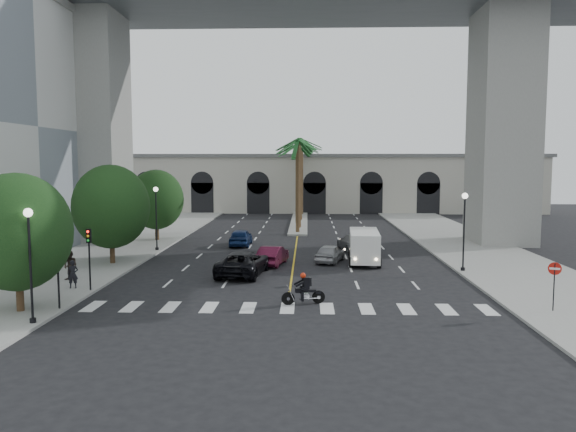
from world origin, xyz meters
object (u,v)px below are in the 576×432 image
object	(u,v)px
lamp_post_left_far	(156,213)
traffic_signal_far	(89,249)
car_e	(241,237)
do_not_enter_sign	(554,276)
traffic_signal_near	(58,261)
car_d	(354,242)
cargo_van	(364,245)
lamp_post_left_near	(30,256)
lamp_post_right	(464,225)
pedestrian_b	(70,266)
pedestrian_a	(73,274)
car_c	(243,263)
motorcycle_rider	(305,290)
car_b	(273,255)
car_a	(330,253)

from	to	relation	value
lamp_post_left_far	traffic_signal_far	size ratio (longest dim) A/B	1.47
lamp_post_left_far	car_e	distance (m)	7.81
do_not_enter_sign	traffic_signal_near	bearing A→B (deg)	-159.29
car_d	cargo_van	distance (m)	5.66
traffic_signal_far	car_e	size ratio (longest dim) A/B	0.83
lamp_post_left_near	cargo_van	size ratio (longest dim) A/B	0.95
lamp_post_right	traffic_signal_near	bearing A→B (deg)	-155.18
lamp_post_left_far	pedestrian_b	world-z (taller)	lamp_post_left_far
pedestrian_a	lamp_post_right	bearing A→B (deg)	1.85
cargo_van	pedestrian_b	bearing A→B (deg)	-154.98
car_c	car_e	bearing A→B (deg)	-74.47
lamp_post_left_near	motorcycle_rider	bearing A→B (deg)	19.42
car_b	traffic_signal_far	bearing A→B (deg)	53.35
do_not_enter_sign	car_b	bearing A→B (deg)	158.92
pedestrian_b	lamp_post_left_far	bearing A→B (deg)	95.41
lamp_post_left_far	car_b	world-z (taller)	lamp_post_left_far
car_b	pedestrian_b	xyz separation A→B (m)	(-12.00, -6.41, 0.37)
pedestrian_b	car_e	bearing A→B (deg)	76.31
car_a	car_b	xyz separation A→B (m)	(-4.18, -1.26, 0.02)
traffic_signal_near	pedestrian_a	bearing A→B (deg)	104.81
car_c	lamp_post_left_far	bearing A→B (deg)	-40.41
lamp_post_left_far	car_e	bearing A→B (deg)	28.48
lamp_post_left_far	car_d	xyz separation A→B (m)	(16.27, 1.00, -2.52)
lamp_post_left_near	car_d	xyz separation A→B (m)	(16.27, 22.00, -2.52)
lamp_post_left_near	car_a	distance (m)	21.99
lamp_post_left_near	car_b	bearing A→B (deg)	57.32
lamp_post_left_near	car_a	xyz separation A→B (m)	(14.08, 16.70, -2.55)
lamp_post_left_near	lamp_post_left_far	xyz separation A→B (m)	(0.00, 21.00, 0.00)
car_b	cargo_van	bearing A→B (deg)	-160.96
lamp_post_right	car_d	world-z (taller)	lamp_post_right
car_b	do_not_enter_sign	size ratio (longest dim) A/B	1.65
traffic_signal_near	do_not_enter_sign	bearing A→B (deg)	0.92
lamp_post_left_far	cargo_van	distance (m)	17.29
lamp_post_right	motorcycle_rider	distance (m)	13.87
car_e	pedestrian_a	world-z (taller)	pedestrian_a
car_a	car_d	size ratio (longest dim) A/B	0.81
pedestrian_a	car_d	bearing A→B (deg)	28.57
motorcycle_rider	pedestrian_b	world-z (taller)	pedestrian_b
car_c	pedestrian_a	bearing A→B (deg)	35.34
car_b	car_e	size ratio (longest dim) A/B	0.95
car_e	car_c	bearing A→B (deg)	97.54
traffic_signal_near	traffic_signal_far	xyz separation A→B (m)	(0.00, 4.00, 0.00)
motorcycle_rider	pedestrian_b	bearing A→B (deg)	147.94
traffic_signal_far	car_a	size ratio (longest dim) A/B	0.93
car_c	pedestrian_a	size ratio (longest dim) A/B	3.57
lamp_post_right	do_not_enter_sign	bearing A→B (deg)	-81.01
motorcycle_rider	car_a	size ratio (longest dim) A/B	0.58
do_not_enter_sign	motorcycle_rider	bearing A→B (deg)	-166.95
traffic_signal_far	cargo_van	size ratio (longest dim) A/B	0.65
cargo_van	pedestrian_a	size ratio (longest dim) A/B	3.49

